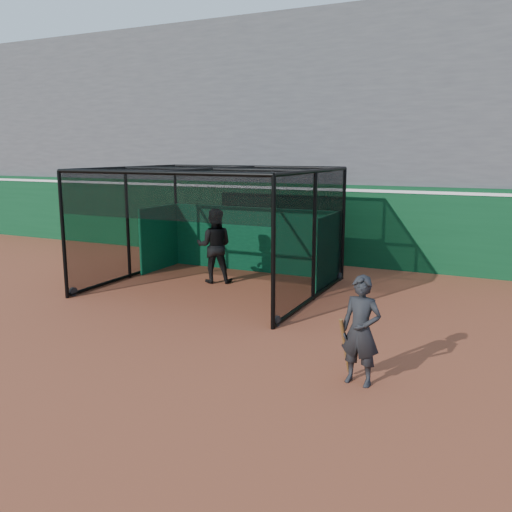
% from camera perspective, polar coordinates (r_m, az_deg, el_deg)
% --- Properties ---
extents(ground, '(120.00, 120.00, 0.00)m').
position_cam_1_polar(ground, '(10.31, -10.41, -9.09)').
color(ground, brown).
rests_on(ground, ground).
extents(outfield_wall, '(50.00, 0.50, 2.50)m').
position_cam_1_polar(outfield_wall, '(17.43, 5.95, 3.60)').
color(outfield_wall, '#0A3C1D').
rests_on(outfield_wall, ground).
extents(grandstand, '(50.00, 7.85, 8.95)m').
position_cam_1_polar(grandstand, '(20.91, 9.69, 13.47)').
color(grandstand, '#4C4C4F').
rests_on(grandstand, ground).
extents(batting_cage, '(5.55, 4.89, 3.06)m').
position_cam_1_polar(batting_cage, '(13.92, -4.50, 2.76)').
color(batting_cage, black).
rests_on(batting_cage, ground).
extents(batter, '(1.19, 1.08, 2.01)m').
position_cam_1_polar(batter, '(14.62, -4.40, 1.07)').
color(batter, black).
rests_on(batter, ground).
extents(on_deck_player, '(0.67, 0.48, 1.69)m').
position_cam_1_polar(on_deck_player, '(8.38, 10.97, -7.74)').
color(on_deck_player, black).
rests_on(on_deck_player, ground).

